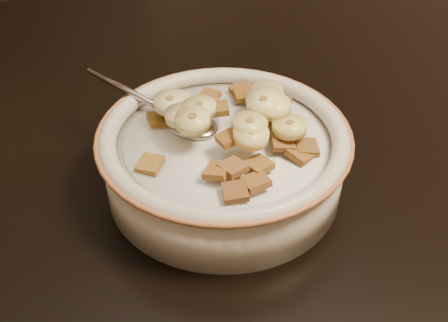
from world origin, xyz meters
TOP-DOWN VIEW (x-y plane):
  - table at (0.00, 0.00)m, footprint 1.44×0.96m
  - chair at (0.08, 0.52)m, footprint 0.57×0.57m
  - cereal_bowl at (-0.04, -0.10)m, footprint 0.22×0.22m
  - milk at (-0.04, -0.10)m, footprint 0.18×0.18m
  - spoon at (-0.06, -0.06)m, footprint 0.06×0.06m
  - cereal_square_0 at (-0.02, -0.04)m, footprint 0.03×0.03m
  - cereal_square_1 at (-0.08, -0.14)m, footprint 0.03×0.03m
  - cereal_square_2 at (-0.05, -0.02)m, footprint 0.03×0.03m
  - cereal_square_3 at (-0.01, -0.14)m, footprint 0.03×0.03m
  - cereal_square_4 at (-0.08, -0.04)m, footprint 0.03×0.03m
  - cereal_square_5 at (0.02, -0.05)m, footprint 0.02×0.02m
  - cereal_square_6 at (-0.01, -0.10)m, footprint 0.03×0.03m
  - cereal_square_7 at (-0.12, -0.09)m, footprint 0.03×0.03m
  - cereal_square_8 at (-0.01, -0.16)m, footprint 0.02×0.02m
  - cereal_square_9 at (-0.04, -0.08)m, footprint 0.03×0.03m
  - cereal_square_10 at (0.00, -0.12)m, footprint 0.03×0.03m
  - cereal_square_11 at (-0.05, -0.12)m, footprint 0.02×0.02m
  - cereal_square_12 at (-0.05, -0.15)m, footprint 0.02×0.02m
  - cereal_square_13 at (-0.06, -0.17)m, footprint 0.02×0.02m
  - cereal_square_14 at (-0.07, -0.14)m, footprint 0.02×0.02m
  - cereal_square_15 at (-0.08, -0.16)m, footprint 0.03×0.03m
  - cereal_square_16 at (-0.03, -0.05)m, footprint 0.03×0.03m
  - cereal_square_17 at (0.03, -0.09)m, footprint 0.03×0.03m
  - cereal_square_18 at (0.00, -0.12)m, footprint 0.03×0.03m
  - cereal_square_19 at (-0.07, -0.07)m, footprint 0.03×0.03m
  - cereal_square_20 at (0.01, -0.06)m, footprint 0.03×0.03m
  - cereal_square_21 at (0.00, -0.15)m, footprint 0.03×0.03m
  - cereal_square_22 at (-0.00, -0.12)m, footprint 0.03×0.03m
  - banana_slice_0 at (-0.06, -0.04)m, footprint 0.04×0.04m
  - banana_slice_1 at (-0.07, -0.07)m, footprint 0.03×0.03m
  - banana_slice_2 at (-0.00, -0.11)m, footprint 0.04×0.03m
  - banana_slice_3 at (0.01, -0.09)m, footprint 0.04×0.04m
  - banana_slice_4 at (-0.07, -0.09)m, footprint 0.04×0.04m
  - banana_slice_5 at (-0.01, -0.10)m, footprint 0.04×0.04m
  - banana_slice_6 at (-0.06, -0.07)m, footprint 0.03×0.03m
  - banana_slice_7 at (-0.00, -0.14)m, footprint 0.04×0.04m
  - banana_slice_8 at (-0.07, -0.05)m, footprint 0.04×0.04m
  - banana_slice_9 at (-0.03, -0.12)m, footprint 0.04×0.04m
  - banana_slice_10 at (0.02, -0.08)m, footprint 0.04×0.04m
  - banana_slice_11 at (0.00, -0.10)m, footprint 0.04×0.04m
  - banana_slice_12 at (-0.04, -0.13)m, footprint 0.04×0.04m

SIDE VIEW (x-z plane):
  - chair at x=0.08m, z-range 0.00..1.06m
  - table at x=0.00m, z-range 0.71..0.75m
  - cereal_bowl at x=-0.04m, z-range 0.75..0.80m
  - milk at x=-0.04m, z-range 0.80..0.80m
  - spoon at x=-0.06m, z-range 0.80..0.81m
  - cereal_square_4 at x=-0.08m, z-range 0.80..0.81m
  - cereal_square_8 at x=-0.01m, z-range 0.80..0.82m
  - cereal_square_7 at x=-0.12m, z-range 0.80..0.82m
  - cereal_square_21 at x=0.00m, z-range 0.80..0.82m
  - cereal_square_0 at x=-0.02m, z-range 0.80..0.82m
  - cereal_square_2 at x=-0.05m, z-range 0.80..0.82m
  - cereal_square_15 at x=-0.08m, z-range 0.81..0.82m
  - cereal_square_5 at x=0.02m, z-range 0.81..0.82m
  - cereal_square_20 at x=0.01m, z-range 0.81..0.82m
  - cereal_square_17 at x=0.03m, z-range 0.81..0.82m
  - cereal_square_13 at x=-0.06m, z-range 0.81..0.82m
  - cereal_square_12 at x=-0.05m, z-range 0.81..0.82m
  - cereal_square_16 at x=-0.03m, z-range 0.81..0.82m
  - cereal_square_18 at x=0.00m, z-range 0.81..0.82m
  - cereal_square_1 at x=-0.08m, z-range 0.81..0.82m
  - cereal_square_3 at x=-0.01m, z-range 0.81..0.82m
  - cereal_square_22 at x=0.00m, z-range 0.81..0.82m
  - cereal_square_14 at x=-0.07m, z-range 0.81..0.82m
  - cereal_square_6 at x=-0.01m, z-range 0.81..0.82m
  - cereal_square_10 at x=0.00m, z-range 0.81..0.82m
  - cereal_square_19 at x=-0.07m, z-range 0.81..0.83m
  - banana_slice_0 at x=-0.06m, z-range 0.82..0.83m
  - banana_slice_10 at x=0.02m, z-range 0.82..0.83m
  - banana_slice_3 at x=0.01m, z-range 0.82..0.83m
  - cereal_square_11 at x=-0.05m, z-range 0.82..0.83m
  - cereal_square_9 at x=-0.04m, z-range 0.82..0.83m
  - banana_slice_7 at x=0.00m, z-range 0.82..0.83m
  - banana_slice_8 at x=-0.07m, z-range 0.82..0.83m
  - banana_slice_12 at x=-0.04m, z-range 0.82..0.84m
  - banana_slice_11 at x=0.00m, z-range 0.83..0.84m
  - banana_slice_1 at x=-0.07m, z-range 0.82..0.84m
  - banana_slice_2 at x=0.00m, z-range 0.82..0.84m
  - banana_slice_9 at x=-0.03m, z-range 0.83..0.84m
  - banana_slice_6 at x=-0.06m, z-range 0.83..0.84m
  - banana_slice_5 at x=-0.01m, z-range 0.83..0.84m
  - banana_slice_4 at x=-0.07m, z-range 0.83..0.84m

